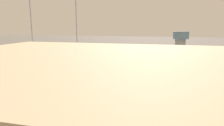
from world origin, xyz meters
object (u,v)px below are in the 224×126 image
light_mast_0 (76,16)px  train_on_track_3 (109,63)px  train_on_track_6 (109,74)px  light_mast_2 (31,15)px  train_on_track_4 (57,63)px  control_tower (180,43)px  train_on_track_8 (28,80)px  train_on_track_0 (115,56)px

light_mast_0 → train_on_track_3: bearing=137.3°
train_on_track_3 → train_on_track_6: 15.52m
train_on_track_6 → light_mast_2: (44.59, -32.85, 16.24)m
train_on_track_3 → train_on_track_4: size_ratio=2.54×
train_on_track_6 → control_tower: size_ratio=6.21×
train_on_track_3 → train_on_track_4: bearing=17.4°
train_on_track_4 → train_on_track_3: bearing=-162.6°
train_on_track_8 → light_mast_2: size_ratio=1.63×
train_on_track_8 → light_mast_0: 45.78m
train_on_track_8 → light_mast_2: bearing=-56.1°
light_mast_0 → light_mast_2: bearing=-1.2°
train_on_track_4 → light_mast_0: bearing=-82.7°
light_mast_0 → control_tower: size_ratio=2.44×
light_mast_2 → control_tower: (-63.78, -9.14, -11.47)m
train_on_track_8 → control_tower: bearing=-123.9°
train_on_track_0 → train_on_track_8: (10.20, 40.00, -0.03)m
train_on_track_0 → light_mast_2: light_mast_2 is taller
train_on_track_0 → light_mast_0: 23.48m
light_mast_2 → light_mast_0: bearing=178.8°
train_on_track_4 → train_on_track_8: same height
train_on_track_0 → control_tower: (-24.76, -11.99, 4.74)m
light_mast_0 → train_on_track_8: bearing=99.5°
train_on_track_6 → train_on_track_4: same height
train_on_track_4 → light_mast_2: light_mast_2 is taller
train_on_track_3 → train_on_track_6: bearing=104.9°
train_on_track_0 → train_on_track_8: 41.28m
light_mast_2 → control_tower: size_ratio=2.52×
light_mast_0 → control_tower: bearing=-167.2°
light_mast_2 → train_on_track_3: bearing=156.3°
train_on_track_8 → control_tower: 62.83m
train_on_track_3 → train_on_track_0: train_on_track_0 is taller
train_on_track_6 → train_on_track_8: bearing=32.4°
train_on_track_3 → control_tower: size_ratio=10.42×
train_on_track_6 → light_mast_0: light_mast_0 is taller
train_on_track_0 → train_on_track_4: 24.64m
train_on_track_3 → train_on_track_6: (-3.99, 15.00, 0.00)m
train_on_track_8 → train_on_track_0: bearing=-104.3°
train_on_track_3 → light_mast_2: 47.23m
light_mast_2 → control_tower: light_mast_2 is taller
train_on_track_4 → light_mast_2: 37.32m
train_on_track_0 → light_mast_2: bearing=-4.2°
light_mast_2 → train_on_track_8: bearing=123.9°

